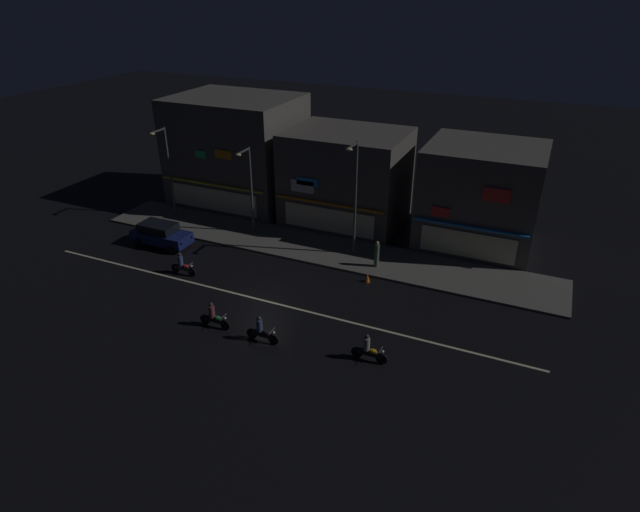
{
  "coord_description": "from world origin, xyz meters",
  "views": [
    {
      "loc": [
        14.04,
        -23.06,
        16.89
      ],
      "look_at": [
        2.12,
        3.62,
        1.73
      ],
      "focal_mm": 29.7,
      "sensor_mm": 36.0,
      "label": 1
    }
  ],
  "objects_px": {
    "streetlamp_east": "(355,191)",
    "parked_car_near_kerb": "(161,234)",
    "pedestrian_on_sidewalk": "(377,255)",
    "motorcycle_following": "(182,265)",
    "motorcycle_lead": "(368,350)",
    "streetlamp_west": "(167,165)",
    "streetlamp_mid": "(249,184)",
    "motorcycle_trailing_far": "(261,331)",
    "motorcycle_opposite_lane": "(214,317)",
    "traffic_cone": "(367,278)"
  },
  "relations": [
    {
      "from": "streetlamp_east",
      "to": "motorcycle_following",
      "type": "height_order",
      "value": "streetlamp_east"
    },
    {
      "from": "motorcycle_lead",
      "to": "motorcycle_following",
      "type": "height_order",
      "value": "same"
    },
    {
      "from": "motorcycle_following",
      "to": "traffic_cone",
      "type": "relative_size",
      "value": 3.45
    },
    {
      "from": "streetlamp_mid",
      "to": "pedestrian_on_sidewalk",
      "type": "xyz_separation_m",
      "value": [
        10.2,
        -1.23,
        -3.02
      ]
    },
    {
      "from": "motorcycle_lead",
      "to": "motorcycle_opposite_lane",
      "type": "xyz_separation_m",
      "value": [
        -8.69,
        -0.69,
        0.0
      ]
    },
    {
      "from": "streetlamp_east",
      "to": "pedestrian_on_sidewalk",
      "type": "bearing_deg",
      "value": -25.54
    },
    {
      "from": "streetlamp_west",
      "to": "motorcycle_following",
      "type": "distance_m",
      "value": 10.71
    },
    {
      "from": "motorcycle_lead",
      "to": "traffic_cone",
      "type": "xyz_separation_m",
      "value": [
        -2.66,
        7.39,
        -0.36
      ]
    },
    {
      "from": "streetlamp_east",
      "to": "parked_car_near_kerb",
      "type": "xyz_separation_m",
      "value": [
        -13.18,
        -3.98,
        -3.88
      ]
    },
    {
      "from": "motorcycle_following",
      "to": "streetlamp_east",
      "type": "bearing_deg",
      "value": 36.63
    },
    {
      "from": "motorcycle_lead",
      "to": "motorcycle_trailing_far",
      "type": "bearing_deg",
      "value": 16.3
    },
    {
      "from": "motorcycle_lead",
      "to": "motorcycle_opposite_lane",
      "type": "bearing_deg",
      "value": 12.99
    },
    {
      "from": "streetlamp_west",
      "to": "motorcycle_lead",
      "type": "bearing_deg",
      "value": -28.18
    },
    {
      "from": "pedestrian_on_sidewalk",
      "to": "motorcycle_following",
      "type": "bearing_deg",
      "value": 118.48
    },
    {
      "from": "streetlamp_mid",
      "to": "motorcycle_opposite_lane",
      "type": "distance_m",
      "value": 12.5
    },
    {
      "from": "streetlamp_west",
      "to": "motorcycle_opposite_lane",
      "type": "distance_m",
      "value": 17.07
    },
    {
      "from": "streetlamp_west",
      "to": "motorcycle_following",
      "type": "height_order",
      "value": "streetlamp_west"
    },
    {
      "from": "parked_car_near_kerb",
      "to": "motorcycle_lead",
      "type": "relative_size",
      "value": 2.26
    },
    {
      "from": "streetlamp_west",
      "to": "streetlamp_east",
      "type": "relative_size",
      "value": 0.89
    },
    {
      "from": "pedestrian_on_sidewalk",
      "to": "motorcycle_lead",
      "type": "relative_size",
      "value": 0.96
    },
    {
      "from": "streetlamp_mid",
      "to": "motorcycle_following",
      "type": "bearing_deg",
      "value": -97.94
    },
    {
      "from": "streetlamp_mid",
      "to": "motorcycle_opposite_lane",
      "type": "xyz_separation_m",
      "value": [
        4.24,
        -11.26,
        -3.38
      ]
    },
    {
      "from": "streetlamp_east",
      "to": "pedestrian_on_sidewalk",
      "type": "height_order",
      "value": "streetlamp_east"
    },
    {
      "from": "streetlamp_west",
      "to": "streetlamp_mid",
      "type": "distance_m",
      "value": 7.64
    },
    {
      "from": "motorcycle_opposite_lane",
      "to": "traffic_cone",
      "type": "xyz_separation_m",
      "value": [
        6.03,
        8.08,
        -0.36
      ]
    },
    {
      "from": "streetlamp_west",
      "to": "streetlamp_mid",
      "type": "xyz_separation_m",
      "value": [
        7.62,
        -0.45,
        -0.28
      ]
    },
    {
      "from": "streetlamp_west",
      "to": "pedestrian_on_sidewalk",
      "type": "bearing_deg",
      "value": -5.39
    },
    {
      "from": "motorcycle_opposite_lane",
      "to": "motorcycle_following",
      "type": "bearing_deg",
      "value": -46.39
    },
    {
      "from": "streetlamp_west",
      "to": "streetlamp_mid",
      "type": "bearing_deg",
      "value": -3.36
    },
    {
      "from": "streetlamp_west",
      "to": "parked_car_near_kerb",
      "type": "relative_size",
      "value": 1.63
    },
    {
      "from": "motorcycle_lead",
      "to": "pedestrian_on_sidewalk",
      "type": "bearing_deg",
      "value": -65.26
    },
    {
      "from": "motorcycle_trailing_far",
      "to": "motorcycle_following",
      "type": "bearing_deg",
      "value": -34.59
    },
    {
      "from": "motorcycle_opposite_lane",
      "to": "traffic_cone",
      "type": "bearing_deg",
      "value": -134.83
    },
    {
      "from": "streetlamp_mid",
      "to": "streetlamp_east",
      "type": "distance_m",
      "value": 8.2
    },
    {
      "from": "streetlamp_west",
      "to": "motorcycle_trailing_far",
      "type": "height_order",
      "value": "streetlamp_west"
    },
    {
      "from": "streetlamp_mid",
      "to": "pedestrian_on_sidewalk",
      "type": "height_order",
      "value": "streetlamp_mid"
    },
    {
      "from": "streetlamp_east",
      "to": "traffic_cone",
      "type": "distance_m",
      "value": 5.75
    },
    {
      "from": "streetlamp_mid",
      "to": "streetlamp_east",
      "type": "bearing_deg",
      "value": -1.81
    },
    {
      "from": "motorcycle_following",
      "to": "streetlamp_mid",
      "type": "bearing_deg",
      "value": 81.81
    },
    {
      "from": "streetlamp_east",
      "to": "motorcycle_lead",
      "type": "relative_size",
      "value": 4.16
    },
    {
      "from": "streetlamp_mid",
      "to": "motorcycle_trailing_far",
      "type": "relative_size",
      "value": 3.42
    },
    {
      "from": "streetlamp_mid",
      "to": "parked_car_near_kerb",
      "type": "bearing_deg",
      "value": -139.83
    },
    {
      "from": "parked_car_near_kerb",
      "to": "motorcycle_trailing_far",
      "type": "height_order",
      "value": "parked_car_near_kerb"
    },
    {
      "from": "motorcycle_opposite_lane",
      "to": "streetlamp_east",
      "type": "bearing_deg",
      "value": -117.71
    },
    {
      "from": "parked_car_near_kerb",
      "to": "motorcycle_opposite_lane",
      "type": "height_order",
      "value": "parked_car_near_kerb"
    },
    {
      "from": "motorcycle_opposite_lane",
      "to": "pedestrian_on_sidewalk",
      "type": "bearing_deg",
      "value": -128.85
    },
    {
      "from": "streetlamp_east",
      "to": "motorcycle_following",
      "type": "relative_size",
      "value": 4.16
    },
    {
      "from": "streetlamp_east",
      "to": "traffic_cone",
      "type": "xyz_separation_m",
      "value": [
        2.11,
        -2.92,
        -4.47
      ]
    },
    {
      "from": "streetlamp_west",
      "to": "traffic_cone",
      "type": "distance_m",
      "value": 18.7
    },
    {
      "from": "streetlamp_east",
      "to": "motorcycle_trailing_far",
      "type": "xyz_separation_m",
      "value": [
        -0.88,
        -11.09,
        -4.12
      ]
    }
  ]
}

